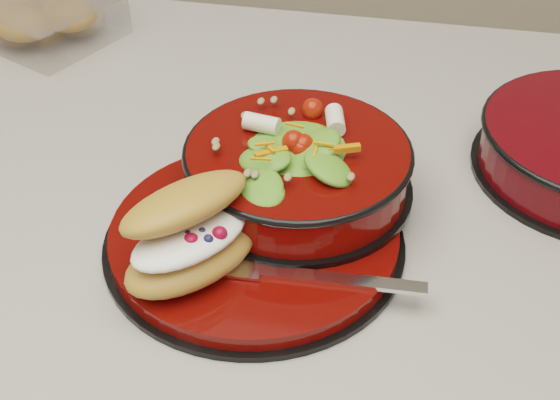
% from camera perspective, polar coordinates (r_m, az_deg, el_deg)
% --- Properties ---
extents(dinner_plate, '(0.27, 0.27, 0.02)m').
position_cam_1_polar(dinner_plate, '(0.71, -1.85, -2.72)').
color(dinner_plate, black).
rests_on(dinner_plate, island_counter).
extents(salad_bowl, '(0.22, 0.22, 0.09)m').
position_cam_1_polar(salad_bowl, '(0.72, 1.31, 2.85)').
color(salad_bowl, black).
rests_on(salad_bowl, dinner_plate).
extents(croissant, '(0.13, 0.15, 0.07)m').
position_cam_1_polar(croissant, '(0.64, -6.47, -2.56)').
color(croissant, '#C07C3A').
rests_on(croissant, dinner_plate).
extents(fork, '(0.18, 0.03, 0.00)m').
position_cam_1_polar(fork, '(0.65, 2.10, -5.57)').
color(fork, silver).
rests_on(fork, dinner_plate).
extents(pastry_box, '(0.24, 0.22, 0.09)m').
position_cam_1_polar(pastry_box, '(1.09, -17.59, 13.64)').
color(pastry_box, white).
rests_on(pastry_box, island_counter).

